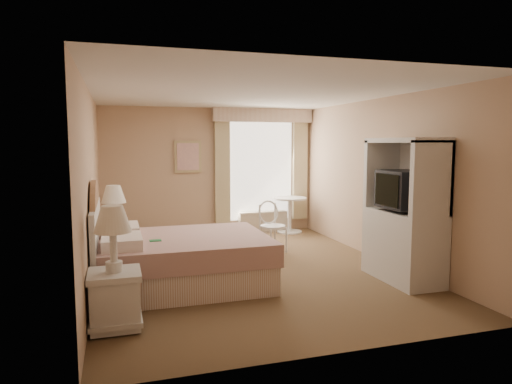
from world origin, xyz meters
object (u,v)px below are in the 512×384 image
object	(u,v)px
bed	(174,258)
nightstand_near	(115,284)
nightstand_far	(115,237)
armoire	(404,222)
cafe_chair	(271,222)
round_table	(290,209)

from	to	relation	value
bed	nightstand_near	world-z (taller)	bed
bed	nightstand_far	world-z (taller)	bed
armoire	cafe_chair	bearing A→B (deg)	119.41
round_table	nightstand_far	bearing A→B (deg)	-153.94
cafe_chair	armoire	xyz separation A→B (m)	(1.15, -2.04, 0.28)
nightstand_near	round_table	distance (m)	5.27
nightstand_far	armoire	world-z (taller)	armoire
round_table	cafe_chair	distance (m)	1.68
bed	armoire	world-z (taller)	armoire
nightstand_near	round_table	size ratio (longest dim) A/B	1.67
nightstand_far	cafe_chair	world-z (taller)	nightstand_far
bed	nightstand_near	size ratio (longest dim) A/B	1.78
nightstand_far	cafe_chair	bearing A→B (deg)	5.25
armoire	nightstand_near	bearing A→B (deg)	-171.24
nightstand_near	nightstand_far	size ratio (longest dim) A/B	1.02
nightstand_far	round_table	distance (m)	3.77
bed	armoire	xyz separation A→B (m)	(2.93, -0.64, 0.42)
bed	round_table	world-z (taller)	bed
nightstand_far	round_table	xyz separation A→B (m)	(3.39, 1.66, 0.03)
nightstand_near	armoire	size ratio (longest dim) A/B	0.64
bed	nightstand_far	distance (m)	1.38
nightstand_near	round_table	bearing A→B (deg)	49.93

